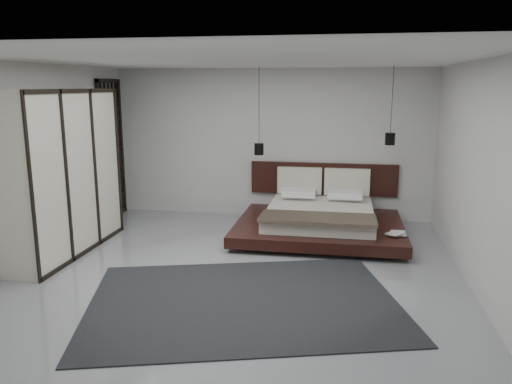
% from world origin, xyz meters
% --- Properties ---
extents(floor, '(6.00, 6.00, 0.00)m').
position_xyz_m(floor, '(0.00, 0.00, 0.00)').
color(floor, gray).
rests_on(floor, ground).
extents(ceiling, '(6.00, 6.00, 0.00)m').
position_xyz_m(ceiling, '(0.00, 0.00, 2.80)').
color(ceiling, white).
rests_on(ceiling, wall_back).
extents(wall_back, '(6.00, 0.00, 6.00)m').
position_xyz_m(wall_back, '(0.00, 3.00, 1.40)').
color(wall_back, silver).
rests_on(wall_back, floor).
extents(wall_front, '(6.00, 0.00, 6.00)m').
position_xyz_m(wall_front, '(0.00, -3.00, 1.40)').
color(wall_front, silver).
rests_on(wall_front, floor).
extents(wall_left, '(0.00, 6.00, 6.00)m').
position_xyz_m(wall_left, '(-3.00, 0.00, 1.40)').
color(wall_left, silver).
rests_on(wall_left, floor).
extents(wall_right, '(0.00, 6.00, 6.00)m').
position_xyz_m(wall_right, '(3.00, 0.00, 1.40)').
color(wall_right, silver).
rests_on(wall_right, floor).
extents(lattice_screen, '(0.05, 0.90, 2.60)m').
position_xyz_m(lattice_screen, '(-2.95, 2.45, 1.30)').
color(lattice_screen, black).
rests_on(lattice_screen, floor).
extents(bed, '(2.73, 2.37, 1.07)m').
position_xyz_m(bed, '(1.01, 1.91, 0.28)').
color(bed, black).
rests_on(bed, floor).
extents(book_lower, '(0.22, 0.30, 0.03)m').
position_xyz_m(book_lower, '(2.13, 1.26, 0.27)').
color(book_lower, '#99724C').
rests_on(book_lower, bed).
extents(book_upper, '(0.32, 0.32, 0.02)m').
position_xyz_m(book_upper, '(2.11, 1.23, 0.29)').
color(book_upper, '#99724C').
rests_on(book_upper, book_lower).
extents(pendant_left, '(0.17, 0.17, 1.52)m').
position_xyz_m(pendant_left, '(-0.11, 2.33, 1.39)').
color(pendant_left, black).
rests_on(pendant_left, ceiling).
extents(pendant_right, '(0.17, 0.17, 1.30)m').
position_xyz_m(pendant_right, '(2.13, 2.33, 1.61)').
color(pendant_right, black).
rests_on(pendant_right, ceiling).
extents(wardrobe, '(0.59, 2.49, 2.44)m').
position_xyz_m(wardrobe, '(-2.70, 0.34, 1.22)').
color(wardrobe, beige).
rests_on(wardrobe, floor).
extents(rug, '(4.12, 3.43, 0.02)m').
position_xyz_m(rug, '(0.28, -0.98, 0.01)').
color(rug, black).
rests_on(rug, floor).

